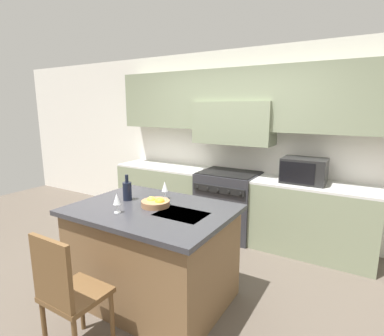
# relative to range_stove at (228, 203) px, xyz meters

# --- Properties ---
(ground_plane) EXTENTS (10.00, 10.00, 0.00)m
(ground_plane) POSITION_rel_range_stove_xyz_m (-0.00, -1.63, -0.48)
(ground_plane) COLOR brown
(back_cabinetry) EXTENTS (10.00, 0.46, 2.70)m
(back_cabinetry) POSITION_rel_range_stove_xyz_m (-0.00, 0.27, 1.13)
(back_cabinetry) COLOR silver
(back_cabinetry) RESTS_ON ground_plane
(back_counter) EXTENTS (3.85, 0.62, 0.92)m
(back_counter) POSITION_rel_range_stove_xyz_m (-0.00, 0.02, -0.01)
(back_counter) COLOR gray
(back_counter) RESTS_ON ground_plane
(range_stove) EXTENTS (0.83, 0.70, 0.95)m
(range_stove) POSITION_rel_range_stove_xyz_m (0.00, 0.00, 0.00)
(range_stove) COLOR #2D2D33
(range_stove) RESTS_ON ground_plane
(microwave) EXTENTS (0.53, 0.38, 0.32)m
(microwave) POSITION_rel_range_stove_xyz_m (1.02, 0.02, 0.61)
(microwave) COLOR black
(microwave) RESTS_ON back_counter
(kitchen_island) EXTENTS (1.50, 1.09, 0.94)m
(kitchen_island) POSITION_rel_range_stove_xyz_m (-0.00, -1.79, -0.00)
(kitchen_island) COLOR brown
(kitchen_island) RESTS_ON ground_plane
(island_chair) EXTENTS (0.42, 0.40, 1.01)m
(island_chair) POSITION_rel_range_stove_xyz_m (-0.07, -2.69, 0.09)
(island_chair) COLOR brown
(island_chair) RESTS_ON ground_plane
(wine_bottle) EXTENTS (0.09, 0.09, 0.26)m
(wine_bottle) POSITION_rel_range_stove_xyz_m (-0.36, -1.72, 0.57)
(wine_bottle) COLOR black
(wine_bottle) RESTS_ON kitchen_island
(wine_glass_near) EXTENTS (0.07, 0.07, 0.18)m
(wine_glass_near) POSITION_rel_range_stove_xyz_m (-0.17, -2.05, 0.59)
(wine_glass_near) COLOR white
(wine_glass_near) RESTS_ON kitchen_island
(wine_glass_far) EXTENTS (0.07, 0.07, 0.18)m
(wine_glass_far) POSITION_rel_range_stove_xyz_m (-0.06, -1.49, 0.59)
(wine_glass_far) COLOR white
(wine_glass_far) RESTS_ON kitchen_island
(fruit_bowl) EXTENTS (0.27, 0.27, 0.10)m
(fruit_bowl) POSITION_rel_range_stove_xyz_m (0.01, -1.73, 0.50)
(fruit_bowl) COLOR #996B47
(fruit_bowl) RESTS_ON kitchen_island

